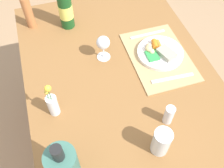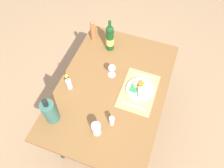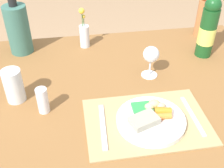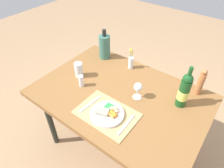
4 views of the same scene
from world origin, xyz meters
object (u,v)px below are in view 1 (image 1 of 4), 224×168
(pepper_mill, at_px, (27,10))
(wine_glass, at_px, (103,44))
(dinner_plate, at_px, (160,52))
(knife, at_px, (148,34))
(water_tumbler, at_px, (161,143))
(cooler_bottle, at_px, (65,168))
(dining_table, at_px, (120,81))
(salt_shaker, at_px, (169,115))
(fork, at_px, (173,78))
(flower_vase, at_px, (52,104))
(wine_bottle, at_px, (65,5))

(pepper_mill, height_order, wine_glass, pepper_mill)
(dinner_plate, xyz_separation_m, wine_glass, (0.07, 0.28, 0.08))
(knife, distance_m, water_tumbler, 0.65)
(cooler_bottle, bearing_deg, water_tumbler, -88.37)
(pepper_mill, bearing_deg, dinner_plate, -125.08)
(dining_table, height_order, cooler_bottle, cooler_bottle)
(dining_table, distance_m, salt_shaker, 0.34)
(water_tumbler, bearing_deg, cooler_bottle, 91.63)
(fork, distance_m, flower_vase, 0.57)
(wine_glass, distance_m, water_tumbler, 0.54)
(cooler_bottle, relative_size, wine_bottle, 0.85)
(wine_bottle, bearing_deg, pepper_mill, 73.31)
(fork, bearing_deg, wine_glass, 53.18)
(knife, height_order, pepper_mill, pepper_mill)
(pepper_mill, bearing_deg, cooler_bottle, -178.03)
(salt_shaker, bearing_deg, knife, -12.78)
(knife, relative_size, flower_vase, 1.01)
(cooler_bottle, distance_m, water_tumbler, 0.37)
(cooler_bottle, height_order, flower_vase, cooler_bottle)
(dining_table, height_order, water_tumbler, water_tumbler)
(wine_glass, bearing_deg, water_tumbler, -172.04)
(dinner_plate, relative_size, salt_shaker, 2.39)
(pepper_mill, bearing_deg, knife, -114.22)
(wine_bottle, bearing_deg, knife, -117.62)
(fork, distance_m, water_tumbler, 0.36)
(knife, distance_m, wine_glass, 0.30)
(water_tumbler, bearing_deg, wine_glass, 7.96)
(salt_shaker, distance_m, flower_vase, 0.48)
(dinner_plate, xyz_separation_m, fork, (-0.16, 0.00, -0.01))
(dining_table, distance_m, flower_vase, 0.38)
(salt_shaker, bearing_deg, dinner_plate, -18.47)
(dining_table, bearing_deg, cooler_bottle, 141.41)
(wine_glass, xyz_separation_m, flower_vase, (-0.25, 0.29, -0.03))
(dinner_plate, xyz_separation_m, cooler_bottle, (-0.47, 0.57, 0.10))
(dinner_plate, bearing_deg, knife, 1.45)
(dining_table, relative_size, salt_shaker, 13.34)
(pepper_mill, bearing_deg, dining_table, -142.16)
(dining_table, relative_size, wine_glass, 9.64)
(cooler_bottle, bearing_deg, fork, -61.11)
(salt_shaker, bearing_deg, flower_vase, 67.78)
(knife, relative_size, salt_shaker, 2.03)
(dinner_plate, distance_m, flower_vase, 0.60)
(pepper_mill, relative_size, flower_vase, 1.14)
(dinner_plate, distance_m, wine_glass, 0.30)
(fork, relative_size, salt_shaker, 2.14)
(fork, distance_m, cooler_bottle, 0.65)
(salt_shaker, bearing_deg, wine_glass, 20.08)
(flower_vase, bearing_deg, wine_bottle, -17.17)
(pepper_mill, relative_size, water_tumbler, 1.74)
(cooler_bottle, height_order, wine_glass, cooler_bottle)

